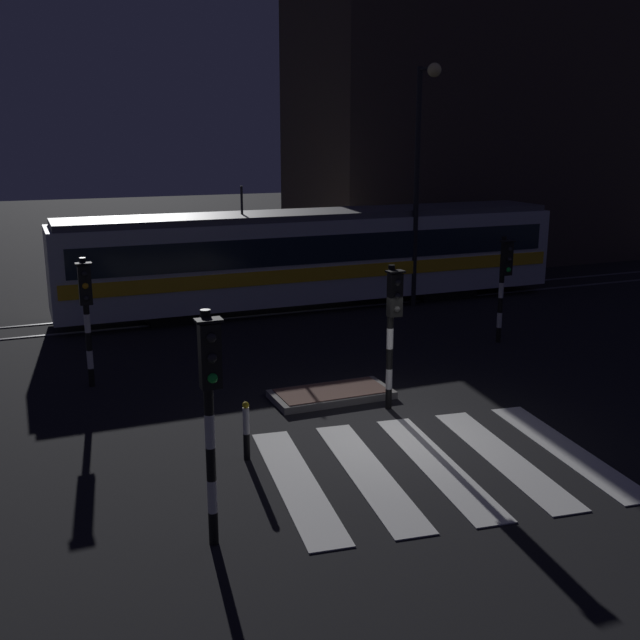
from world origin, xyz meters
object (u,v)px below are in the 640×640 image
at_px(traffic_light_corner_near_left, 210,395).
at_px(traffic_light_median_centre, 393,316).
at_px(street_lamp_trackside_right, 421,159).
at_px(traffic_light_corner_far_right, 504,274).
at_px(tram, 317,255).
at_px(traffic_light_corner_far_left, 86,304).
at_px(bollard_island_edge, 246,431).

distance_m(traffic_light_corner_near_left, traffic_light_median_centre, 6.27).
bearing_deg(street_lamp_trackside_right, traffic_light_corner_near_left, -129.57).
xyz_separation_m(traffic_light_corner_far_right, traffic_light_median_centre, (-5.36, -3.57, 0.08)).
xyz_separation_m(traffic_light_corner_near_left, traffic_light_median_centre, (4.87, 3.94, -0.23)).
xyz_separation_m(street_lamp_trackside_right, tram, (-3.10, 1.46, -3.20)).
bearing_deg(traffic_light_corner_far_left, tram, 36.57).
bearing_deg(bollard_island_edge, traffic_light_corner_far_right, 28.33).
relative_size(traffic_light_corner_far_right, tram, 0.17).
distance_m(street_lamp_trackside_right, tram, 4.69).
relative_size(traffic_light_corner_far_right, street_lamp_trackside_right, 0.38).
distance_m(traffic_light_corner_far_left, tram, 10.09).
relative_size(traffic_light_corner_near_left, traffic_light_median_centre, 1.11).
bearing_deg(street_lamp_trackside_right, traffic_light_corner_far_left, -157.88).
relative_size(traffic_light_median_centre, bollard_island_edge, 2.83).
bearing_deg(traffic_light_corner_far_left, traffic_light_corner_near_left, -83.45).
relative_size(traffic_light_corner_near_left, street_lamp_trackside_right, 0.44).
relative_size(traffic_light_corner_far_left, traffic_light_median_centre, 0.97).
xyz_separation_m(traffic_light_corner_near_left, bollard_island_edge, (1.28, 2.68, -1.74)).
distance_m(traffic_light_corner_far_right, bollard_island_edge, 10.26).
height_order(traffic_light_corner_near_left, street_lamp_trackside_right, street_lamp_trackside_right).
height_order(traffic_light_corner_far_right, bollard_island_edge, traffic_light_corner_far_right).
xyz_separation_m(traffic_light_corner_near_left, tram, (7.19, 13.91, -0.55)).
bearing_deg(traffic_light_corner_far_right, bollard_island_edge, -151.67).
relative_size(traffic_light_corner_far_right, traffic_light_median_centre, 0.96).
bearing_deg(traffic_light_corner_far_right, traffic_light_median_centre, -146.33).
distance_m(traffic_light_corner_near_left, tram, 15.67).
relative_size(traffic_light_median_centre, tram, 0.18).
bearing_deg(bollard_island_edge, traffic_light_median_centre, 19.26).
height_order(traffic_light_corner_far_left, traffic_light_corner_near_left, traffic_light_corner_near_left).
height_order(street_lamp_trackside_right, bollard_island_edge, street_lamp_trackside_right).
bearing_deg(traffic_light_corner_far_left, traffic_light_median_centre, -34.44).
xyz_separation_m(traffic_light_corner_far_left, traffic_light_corner_near_left, (0.91, -7.90, 0.28)).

